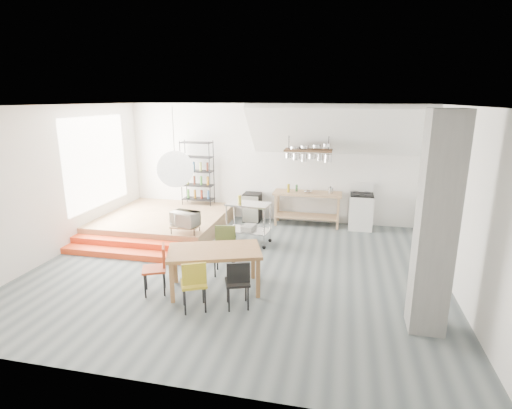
% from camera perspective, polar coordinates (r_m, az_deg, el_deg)
% --- Properties ---
extents(floor, '(8.00, 8.00, 0.00)m').
position_cam_1_polar(floor, '(8.20, -2.70, -9.01)').
color(floor, '#4C5558').
rests_on(floor, ground).
extents(wall_back, '(8.00, 0.04, 3.20)m').
position_cam_1_polar(wall_back, '(11.04, 1.95, 5.93)').
color(wall_back, silver).
rests_on(wall_back, ground).
extents(wall_left, '(0.04, 7.00, 3.20)m').
position_cam_1_polar(wall_left, '(9.54, -26.74, 2.91)').
color(wall_left, silver).
rests_on(wall_left, ground).
extents(wall_right, '(0.04, 7.00, 3.20)m').
position_cam_1_polar(wall_right, '(7.70, 27.26, 0.30)').
color(wall_right, silver).
rests_on(wall_right, ground).
extents(ceiling, '(8.00, 7.00, 0.02)m').
position_cam_1_polar(ceiling, '(7.49, -3.01, 13.96)').
color(ceiling, white).
rests_on(ceiling, wall_back).
extents(slope_ceiling, '(4.40, 1.44, 1.32)m').
position_cam_1_polar(slope_ceiling, '(10.16, 11.55, 10.26)').
color(slope_ceiling, white).
rests_on(slope_ceiling, wall_back).
extents(window_pane, '(0.02, 2.50, 2.20)m').
position_cam_1_polar(window_pane, '(10.68, -21.79, 5.66)').
color(window_pane, white).
rests_on(window_pane, wall_left).
extents(platform, '(3.00, 3.00, 0.40)m').
position_cam_1_polar(platform, '(10.72, -12.90, -2.41)').
color(platform, '#98764C').
rests_on(platform, ground).
extents(step_lower, '(3.00, 0.35, 0.13)m').
position_cam_1_polar(step_lower, '(9.15, -18.03, -6.71)').
color(step_lower, '#EE461C').
rests_on(step_lower, ground).
extents(step_upper, '(3.00, 0.35, 0.27)m').
position_cam_1_polar(step_upper, '(9.40, -17.00, -5.59)').
color(step_upper, '#EE461C').
rests_on(step_upper, ground).
extents(concrete_column, '(0.50, 0.50, 3.20)m').
position_cam_1_polar(concrete_column, '(6.12, 24.31, -2.78)').
color(concrete_column, slate).
rests_on(concrete_column, ground).
extents(kitchen_counter, '(1.80, 0.60, 0.91)m').
position_cam_1_polar(kitchen_counter, '(10.76, 7.33, 0.27)').
color(kitchen_counter, '#98764C').
rests_on(kitchen_counter, ground).
extents(stove, '(0.60, 0.60, 1.18)m').
position_cam_1_polar(stove, '(10.78, 14.74, -0.88)').
color(stove, white).
rests_on(stove, ground).
extents(pot_rack, '(1.20, 0.50, 1.43)m').
position_cam_1_polar(pot_rack, '(10.27, 7.61, 7.25)').
color(pot_rack, '#442A1B').
rests_on(pot_rack, ceiling).
extents(wire_shelving, '(0.88, 0.38, 1.80)m').
position_cam_1_polar(wire_shelving, '(11.34, -8.37, 4.62)').
color(wire_shelving, black).
rests_on(wire_shelving, platform).
extents(microwave_shelf, '(0.60, 0.40, 0.16)m').
position_cam_1_polar(microwave_shelf, '(9.10, -10.06, -3.09)').
color(microwave_shelf, '#98764C').
rests_on(microwave_shelf, platform).
extents(paper_lantern, '(0.60, 0.60, 0.60)m').
position_cam_1_polar(paper_lantern, '(6.70, -11.46, 4.98)').
color(paper_lantern, white).
rests_on(paper_lantern, ceiling).
extents(dining_table, '(1.81, 1.39, 0.76)m').
position_cam_1_polar(dining_table, '(7.09, -5.95, -7.04)').
color(dining_table, olive).
rests_on(dining_table, ground).
extents(chair_mustard, '(0.53, 0.53, 0.87)m').
position_cam_1_polar(chair_mustard, '(6.50, -8.85, -10.80)').
color(chair_mustard, '#A7921C').
rests_on(chair_mustard, ground).
extents(chair_black, '(0.50, 0.50, 0.84)m').
position_cam_1_polar(chair_black, '(6.51, -2.61, -10.73)').
color(chair_black, black).
rests_on(chair_black, ground).
extents(chair_olive, '(0.49, 0.49, 0.92)m').
position_cam_1_polar(chair_olive, '(7.82, -4.46, -5.88)').
color(chair_olive, '#54612E').
rests_on(chair_olive, ground).
extents(chair_red, '(0.53, 0.53, 0.87)m').
position_cam_1_polar(chair_red, '(7.22, -13.82, -8.39)').
color(chair_red, '#AA3618').
rests_on(chair_red, ground).
extents(rolling_cart, '(1.05, 0.66, 0.98)m').
position_cam_1_polar(rolling_cart, '(9.30, -1.08, -1.88)').
color(rolling_cart, silver).
rests_on(rolling_cart, ground).
extents(mini_fridge, '(0.47, 0.47, 0.79)m').
position_cam_1_polar(mini_fridge, '(11.09, -0.54, -0.38)').
color(mini_fridge, black).
rests_on(mini_fridge, ground).
extents(microwave, '(0.66, 0.52, 0.32)m').
position_cam_1_polar(microwave, '(9.04, -10.11, -2.00)').
color(microwave, beige).
rests_on(microwave, microwave_shelf).
extents(bowl, '(0.26, 0.26, 0.05)m').
position_cam_1_polar(bowl, '(10.63, 7.48, 1.81)').
color(bowl, silver).
rests_on(bowl, kitchen_counter).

